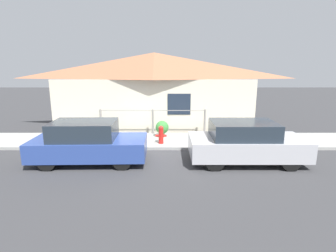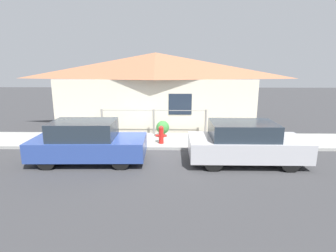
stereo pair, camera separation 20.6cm
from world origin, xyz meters
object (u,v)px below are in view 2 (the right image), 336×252
object	(u,v)px
car_left	(88,142)
potted_plant_by_fence	(111,129)
potted_plant_near_hydrant	(163,128)
car_right	(245,143)
fire_hydrant	(161,134)

from	to	relation	value
car_left	potted_plant_by_fence	size ratio (longest dim) A/B	7.72
car_left	potted_plant_by_fence	xyz separation A→B (m)	(0.00, 3.20, -0.33)
potted_plant_near_hydrant	potted_plant_by_fence	xyz separation A→B (m)	(-2.42, 0.36, -0.17)
car_right	fire_hydrant	size ratio (longest dim) A/B	5.20
car_left	potted_plant_near_hydrant	distance (m)	3.74
car_right	fire_hydrant	world-z (taller)	car_right
potted_plant_near_hydrant	potted_plant_by_fence	distance (m)	2.45
car_right	potted_plant_near_hydrant	size ratio (longest dim) A/B	5.30
potted_plant_near_hydrant	potted_plant_by_fence	bearing A→B (deg)	171.49
potted_plant_by_fence	potted_plant_near_hydrant	bearing A→B (deg)	-8.51
potted_plant_near_hydrant	car_right	bearing A→B (deg)	-44.66
potted_plant_by_fence	fire_hydrant	bearing A→B (deg)	-30.11
car_right	potted_plant_by_fence	distance (m)	6.20
potted_plant_near_hydrant	potted_plant_by_fence	world-z (taller)	potted_plant_near_hydrant
fire_hydrant	car_left	bearing A→B (deg)	-142.94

